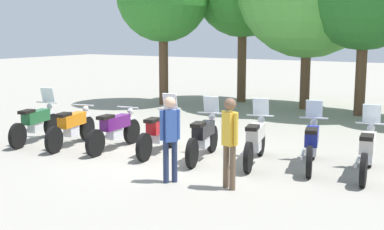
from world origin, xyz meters
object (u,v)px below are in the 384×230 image
Objects in this scene: motorcycle_6 at (312,143)px; motorcycle_7 at (367,150)px; person_0 at (170,133)px; person_1 at (230,136)px; motorcycle_1 at (72,127)px; motorcycle_2 at (115,129)px; motorcycle_0 at (36,122)px; motorcycle_3 at (160,132)px; motorcycle_4 at (203,136)px; motorcycle_5 at (255,140)px.

motorcycle_7 is (1.16, -0.04, 0.00)m from motorcycle_6.
person_1 reaches higher than person_0.
motorcycle_6 reaches higher than motorcycle_1.
motorcycle_2 is at bearing -172.68° from person_0.
motorcycle_1 is 4.09m from person_0.
motorcycle_2 is at bearing -90.56° from person_1.
motorcycle_0 is 3.53m from motorcycle_3.
motorcycle_7 is at bearing -87.21° from motorcycle_2.
motorcycle_6 reaches higher than motorcycle_2.
motorcycle_3 is at bearing 80.24° from motorcycle_4.
motorcycle_7 is at bearing -92.66° from motorcycle_3.
motorcycle_5 is at bearing -85.90° from motorcycle_2.
motorcycle_1 is at bearing -99.88° from motorcycle_0.
motorcycle_6 is 3.18m from person_0.
person_1 is at bearing 176.36° from motorcycle_5.
motorcycle_1 is 1.00× the size of motorcycle_5.
motorcycle_7 is at bearing -94.55° from motorcycle_4.
motorcycle_5 is 2.33m from motorcycle_7.
person_0 is (5.01, -1.16, 0.44)m from motorcycle_0.
motorcycle_1 is 1.28× the size of person_1.
motorcycle_1 is at bearing -160.85° from person_0.
motorcycle_3 is 3.16m from person_1.
motorcycle_0 is at bearing 94.20° from motorcycle_2.
motorcycle_7 is 1.32× the size of person_0.
motorcycle_0 is at bearing -155.44° from person_0.
motorcycle_1 is at bearing 92.73° from motorcycle_3.
motorcycle_6 is 1.27× the size of person_1.
motorcycle_3 is at bearing -95.15° from motorcycle_0.
person_0 is (2.70, -1.58, 0.46)m from motorcycle_2.
motorcycle_4 is 2.00m from person_0.
person_0 is 1.17m from person_1.
person_0 is (3.85, -1.29, 0.46)m from motorcycle_1.
motorcycle_0 is 5.16m from person_0.
motorcycle_5 is at bearing -150.02° from person_1.
motorcycle_5 is at bearing 108.57° from person_0.
motorcycle_4 is 1.28× the size of person_1.
motorcycle_1 is 5.13m from person_1.
person_0 is at bearing -122.10° from motorcycle_1.
person_1 is (2.69, -1.60, 0.46)m from motorcycle_3.
person_0 is at bearing 126.60° from motorcycle_6.
motorcycle_4 is 2.32m from person_1.
motorcycle_3 is 1.01× the size of motorcycle_4.
motorcycle_4 is (1.15, 0.08, 0.00)m from motorcycle_3.
motorcycle_2 is at bearing 85.29° from motorcycle_6.
motorcycle_5 is (5.77, 1.02, 0.00)m from motorcycle_0.
motorcycle_7 is (6.92, 1.17, 0.01)m from motorcycle_1.
motorcycle_6 is 1.29× the size of person_0.
motorcycle_2 is 1.31× the size of person_1.
motorcycle_1 is 0.99× the size of motorcycle_3.
motorcycle_5 is at bearing -95.95° from motorcycle_0.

